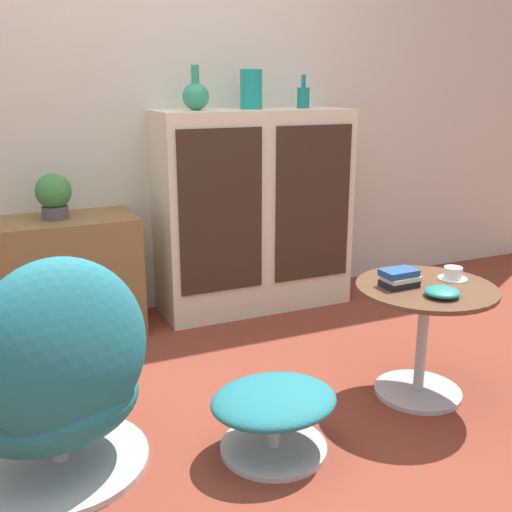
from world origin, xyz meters
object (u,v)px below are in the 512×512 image
Objects in this scene: tv_console at (67,277)px; vase_inner_right at (303,97)px; book_stack at (399,278)px; vase_inner_left at (251,89)px; potted_plant at (54,195)px; teacup at (453,274)px; sideboard at (254,211)px; egg_chair at (59,380)px; coffee_table at (423,323)px; vase_leftmost at (196,95)px; bowl at (442,292)px; ottoman at (274,408)px.

vase_inner_right is at bearing 0.22° from tv_console.
vase_inner_left is at bearing 95.53° from book_stack.
teacup is at bearing -40.55° from potted_plant.
egg_chair is (-1.21, -1.19, -0.22)m from sideboard.
egg_chair reaches higher than book_stack.
potted_plant reaches higher than coffee_table.
coffee_table is 0.24m from teacup.
potted_plant reaches higher than teacup.
potted_plant is at bearing -179.95° from sideboard.
teacup is (1.40, -1.22, 0.19)m from tv_console.
vase_leftmost is 1.09× the size of vase_inner_left.
coffee_table is at bearing 77.00° from bowl.
book_stack reaches higher than ottoman.
ottoman is at bearing -121.22° from vase_inner_right.
vase_inner_right is (1.34, 0.01, 0.88)m from tv_console.
teacup is 0.89× the size of bowl.
egg_chair is at bearing -98.13° from tv_console.
tv_console is at bearing -179.78° from vase_inner_right.
sideboard reaches higher than book_stack.
vase_inner_right reaches higher than ottoman.
vase_leftmost reaches higher than bowl.
book_stack reaches higher than bowl.
vase_inner_right is (0.83, 1.37, 1.02)m from ottoman.
ottoman is 2.50× the size of vase_inner_right.
vase_inner_right is at bearing 80.59° from book_stack.
vase_inner_left is at bearing 0.26° from potted_plant.
ottoman is (-0.52, -1.36, -0.40)m from sideboard.
bowl is (0.19, -1.37, -0.73)m from vase_inner_left.
sideboard is 1.28m from teacup.
sideboard is at bearing 44.51° from egg_chair.
vase_leftmost reaches higher than potted_plant.
vase_inner_right reaches higher than teacup.
potted_plant reaches higher than egg_chair.
coffee_table is at bearing -22.14° from book_stack.
egg_chair is at bearing -126.56° from vase_leftmost.
potted_plant is at bearing 132.35° from bowl.
vase_inner_right reaches higher than book_stack.
potted_plant is at bearing -179.80° from vase_inner_right.
egg_chair reaches higher than coffee_table.
egg_chair is 2.11m from vase_inner_right.
egg_chair is at bearing -96.85° from potted_plant.
teacup is at bearing -87.40° from vase_inner_right.
vase_inner_right is (0.10, 1.25, 0.87)m from coffee_table.
sideboard is 5.02× the size of potted_plant.
vase_inner_left is at bearing 106.90° from teacup.
egg_chair is 1.38× the size of coffee_table.
vase_leftmost is at bearing 53.44° from egg_chair.
potted_plant is at bearing -179.63° from vase_leftmost.
teacup is at bearing -60.83° from vase_leftmost.
vase_leftmost reaches higher than tv_console.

